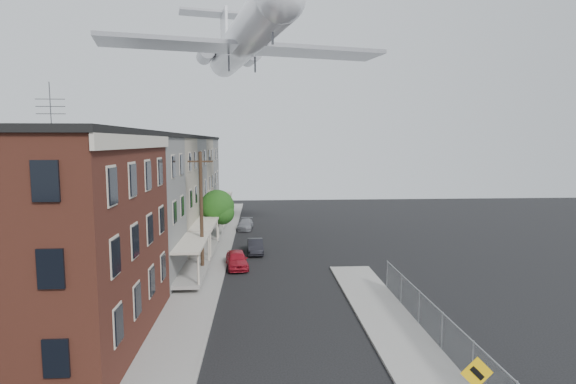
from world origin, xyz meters
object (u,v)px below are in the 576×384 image
object	(u,v)px
car_far	(246,224)
car_mid	(255,246)
car_near	(237,259)
street_tree	(219,208)
airplane	(243,41)
warning_sign	(476,383)
utility_pole	(201,212)

from	to	relation	value
car_far	car_mid	bearing A→B (deg)	-79.60
car_near	car_mid	world-z (taller)	car_near
street_tree	airplane	world-z (taller)	airplane
street_tree	car_far	size ratio (longest dim) A/B	1.37
street_tree	car_near	size ratio (longest dim) A/B	1.33
car_near	warning_sign	bearing A→B (deg)	-74.82
utility_pole	car_far	bearing A→B (deg)	81.24
utility_pole	car_far	world-z (taller)	utility_pole
car_far	airplane	xyz separation A→B (m)	(0.18, -8.31, 18.03)
car_mid	car_far	size ratio (longest dim) A/B	0.98
utility_pole	car_near	distance (m)	4.95
utility_pole	airplane	bearing A→B (deg)	72.16
street_tree	car_near	xyz separation A→B (m)	(2.09, -8.32, -2.78)
car_mid	car_far	distance (m)	10.98
car_mid	airplane	bearing A→B (deg)	107.78
car_mid	car_near	bearing A→B (deg)	-110.26
warning_sign	car_near	world-z (taller)	warning_sign
warning_sign	airplane	bearing A→B (deg)	106.85
warning_sign	car_mid	size ratio (longest dim) A/B	0.75
street_tree	warning_sign	bearing A→B (deg)	-69.42
street_tree	car_mid	bearing A→B (deg)	-47.72
warning_sign	utility_pole	bearing A→B (deg)	120.48
street_tree	car_mid	world-z (taller)	street_tree
utility_pole	car_near	xyz separation A→B (m)	(2.42, 1.60, -4.01)
car_near	airplane	distance (m)	19.28
street_tree	car_near	bearing A→B (deg)	-75.89
car_near	car_far	distance (m)	15.41
utility_pole	airplane	xyz separation A→B (m)	(2.80, 8.71, 13.91)
warning_sign	car_mid	bearing A→B (deg)	106.41
street_tree	car_far	distance (m)	8.00
warning_sign	airplane	xyz separation A→B (m)	(-8.40, 27.73, 16.70)
car_mid	airplane	xyz separation A→B (m)	(-1.00, 2.60, 17.97)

